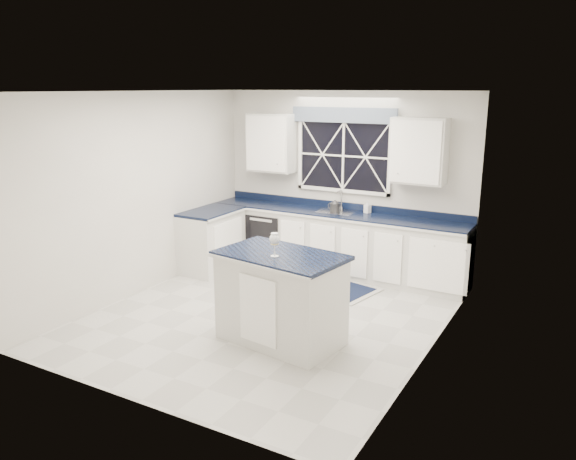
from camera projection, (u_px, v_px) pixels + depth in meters
The scene contains 13 objects.
ground at pixel (268, 316), 6.94m from camera, with size 4.50×4.50×0.00m, color #BABAB5.
back_wall at pixel (344, 182), 8.50m from camera, with size 4.00×0.10×2.70m, color silver.
base_cabinets at pixel (310, 243), 8.49m from camera, with size 3.99×1.60×0.90m.
countertop at pixel (335, 213), 8.36m from camera, with size 3.98×0.64×0.04m, color black.
dishwasher at pixel (272, 237), 9.00m from camera, with size 0.60×0.58×0.82m, color black.
window at pixel (343, 150), 8.34m from camera, with size 1.65×0.09×1.26m.
upper_cabinets at pixel (340, 147), 8.22m from camera, with size 3.10×0.34×0.90m.
faucet at pixel (341, 199), 8.48m from camera, with size 0.05×0.20×0.30m.
island at pixel (281, 298), 6.14m from camera, with size 1.46×1.01×1.01m.
rug at pixel (329, 286), 7.94m from camera, with size 1.45×1.05×0.02m.
kettle at pixel (335, 206), 8.39m from camera, with size 0.25×0.17×0.17m.
wine_glass at pixel (275, 240), 5.87m from camera, with size 0.11×0.11×0.26m.
soap_bottle at pixel (368, 207), 8.27m from camera, with size 0.08×0.08×0.18m, color silver.
Camera 1 is at (3.37, -5.51, 2.75)m, focal length 35.00 mm.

